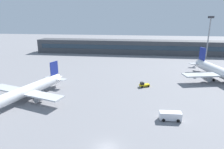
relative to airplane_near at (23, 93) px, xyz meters
name	(u,v)px	position (x,y,z in m)	size (l,w,h in m)	color
ground_plane	(123,82)	(27.90, 21.60, -2.79)	(400.00, 400.00, 0.00)	gray
terminal_building	(131,47)	(27.90, 84.66, 1.71)	(127.63, 12.13, 9.00)	#3F4247
airplane_near	(23,93)	(0.00, 0.00, 0.00)	(25.75, 36.16, 9.15)	white
baggage_tug_yellow	(144,85)	(35.50, 17.74, -1.99)	(3.90, 2.93, 1.75)	yellow
service_van_white	(170,116)	(41.39, -5.52, -1.68)	(5.27, 2.48, 2.08)	white
floodlight_tower_west	(209,35)	(72.63, 71.68, 11.44)	(3.20, 0.80, 24.47)	gray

